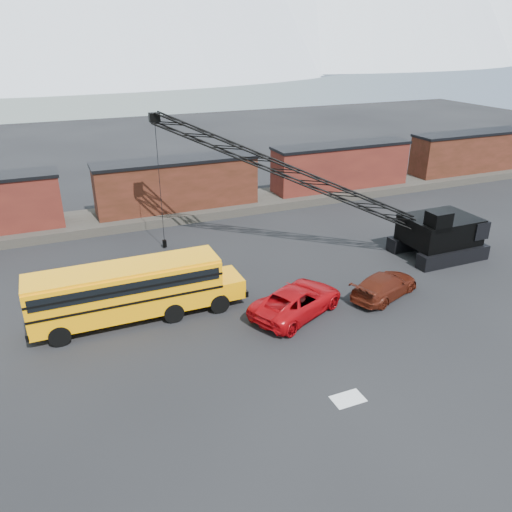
{
  "coord_description": "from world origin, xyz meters",
  "views": [
    {
      "loc": [
        -9.74,
        -18.12,
        14.29
      ],
      "look_at": [
        0.1,
        5.2,
        3.0
      ],
      "focal_mm": 35.0,
      "sensor_mm": 36.0,
      "label": 1
    }
  ],
  "objects_px": {
    "school_bus": "(133,289)",
    "red_pickup": "(297,300)",
    "maroon_suv": "(385,285)",
    "crawler_crane": "(292,174)"
  },
  "relations": [
    {
      "from": "school_bus",
      "to": "red_pickup",
      "type": "relative_size",
      "value": 1.97
    },
    {
      "from": "maroon_suv",
      "to": "crawler_crane",
      "type": "height_order",
      "value": "crawler_crane"
    },
    {
      "from": "school_bus",
      "to": "crawler_crane",
      "type": "xyz_separation_m",
      "value": [
        11.79,
        4.77,
        3.98
      ]
    },
    {
      "from": "maroon_suv",
      "to": "crawler_crane",
      "type": "distance_m",
      "value": 9.68
    },
    {
      "from": "school_bus",
      "to": "red_pickup",
      "type": "bearing_deg",
      "value": -19.37
    },
    {
      "from": "red_pickup",
      "to": "crawler_crane",
      "type": "xyz_separation_m",
      "value": [
        3.41,
        7.72,
        4.95
      ]
    },
    {
      "from": "school_bus",
      "to": "red_pickup",
      "type": "height_order",
      "value": "school_bus"
    },
    {
      "from": "maroon_suv",
      "to": "red_pickup",
      "type": "bearing_deg",
      "value": 66.7
    },
    {
      "from": "red_pickup",
      "to": "crawler_crane",
      "type": "distance_m",
      "value": 9.78
    },
    {
      "from": "red_pickup",
      "to": "maroon_suv",
      "type": "distance_m",
      "value": 5.7
    }
  ]
}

